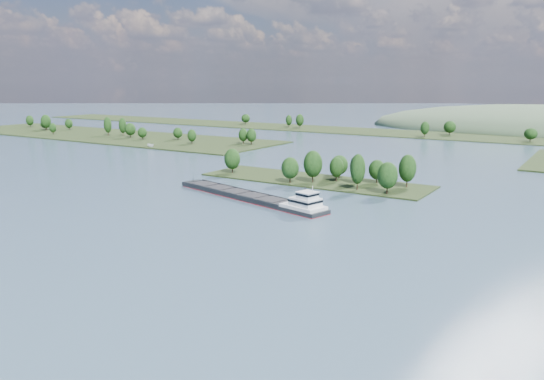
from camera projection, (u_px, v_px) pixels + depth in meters
The scene contains 6 objects.
ground at pixel (229, 209), 178.40m from camera, with size 1800.00×1800.00×0.00m, color #364B5D.
tree_island at pixel (326, 173), 222.56m from camera, with size 100.00×30.04×15.35m.
left_bank at pixel (103, 135), 414.43m from camera, with size 300.00×80.00×15.97m.
back_shoreline at pixel (459, 136), 404.81m from camera, with size 900.00×60.00×14.73m.
cargo_barge at pixel (257, 197), 190.28m from camera, with size 72.73×26.37×9.85m.
motorboat at pixel (151, 146), 340.74m from camera, with size 2.56×6.80×2.63m, color white.
Camera 1 is at (105.34, -18.45, 42.52)m, focal length 35.00 mm.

